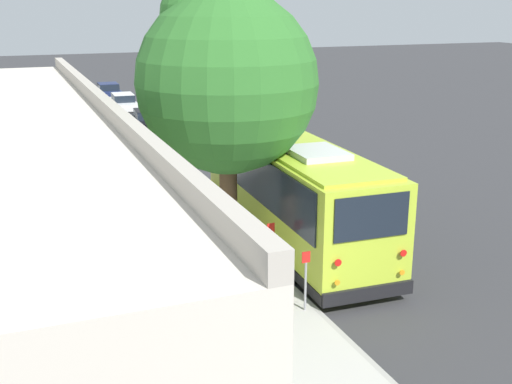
# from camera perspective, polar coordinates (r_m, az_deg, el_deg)

# --- Properties ---
(ground_plane) EXTENTS (160.00, 160.00, 0.00)m
(ground_plane) POSITION_cam_1_polar(r_m,az_deg,el_deg) (22.23, 2.44, -3.03)
(ground_plane) COLOR #333335
(sidewalk_slab) EXTENTS (80.00, 3.20, 0.15)m
(sidewalk_slab) POSITION_cam_1_polar(r_m,az_deg,el_deg) (21.09, -6.45, -4.02)
(sidewalk_slab) COLOR #B2AFA8
(sidewalk_slab) RESTS_ON ground
(curb_strip) EXTENTS (80.00, 0.14, 0.15)m
(curb_strip) POSITION_cam_1_polar(r_m,az_deg,el_deg) (21.55, -2.16, -3.46)
(curb_strip) COLOR #9D9A94
(curb_strip) RESTS_ON ground
(shuttle_bus) EXTENTS (10.37, 2.93, 3.42)m
(shuttle_bus) POSITION_cam_1_polar(r_m,az_deg,el_deg) (20.29, 3.18, 0.44)
(shuttle_bus) COLOR #ADC633
(shuttle_bus) RESTS_ON ground
(parked_sedan_blue) EXTENTS (4.66, 1.82, 1.28)m
(parked_sedan_blue) POSITION_cam_1_polar(r_m,az_deg,el_deg) (32.05, -6.94, 4.11)
(parked_sedan_blue) COLOR navy
(parked_sedan_blue) RESTS_ON ground
(parked_sedan_black) EXTENTS (4.25, 1.99, 1.30)m
(parked_sedan_black) POSITION_cam_1_polar(r_m,az_deg,el_deg) (38.98, -9.56, 6.24)
(parked_sedan_black) COLOR black
(parked_sedan_black) RESTS_ON ground
(parked_sedan_white) EXTENTS (4.45, 1.80, 1.32)m
(parked_sedan_white) POSITION_cam_1_polar(r_m,az_deg,el_deg) (46.00, -11.73, 7.70)
(parked_sedan_white) COLOR silver
(parked_sedan_white) RESTS_ON ground
(parked_sedan_navy) EXTENTS (4.18, 1.87, 1.29)m
(parked_sedan_navy) POSITION_cam_1_polar(r_m,az_deg,el_deg) (52.47, -12.99, 8.67)
(parked_sedan_navy) COLOR #19234C
(parked_sedan_navy) RESTS_ON ground
(street_tree) EXTENTS (5.16, 5.16, 8.47)m
(street_tree) POSITION_cam_1_polar(r_m,az_deg,el_deg) (18.36, -2.75, 10.79)
(street_tree) COLOR brown
(street_tree) RESTS_ON sidewalk_slab
(sign_post_near) EXTENTS (0.06, 0.22, 1.54)m
(sign_post_near) POSITION_cam_1_polar(r_m,az_deg,el_deg) (15.80, 4.43, -7.82)
(sign_post_near) COLOR gray
(sign_post_near) RESTS_ON sidewalk_slab
(sign_post_far) EXTENTS (0.06, 0.22, 1.54)m
(sign_post_far) POSITION_cam_1_polar(r_m,az_deg,el_deg) (17.64, 1.31, -5.09)
(sign_post_far) COLOR gray
(sign_post_far) RESTS_ON sidewalk_slab
(fire_hydrant) EXTENTS (0.22, 0.22, 0.81)m
(fire_hydrant) POSITION_cam_1_polar(r_m,az_deg,el_deg) (25.77, -7.00, 0.92)
(fire_hydrant) COLOR red
(fire_hydrant) RESTS_ON sidewalk_slab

